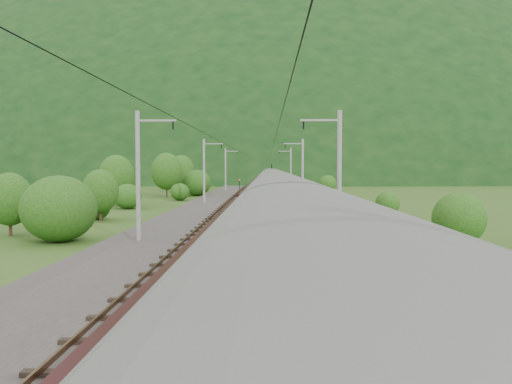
{
  "coord_description": "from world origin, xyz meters",
  "views": [
    {
      "loc": [
        1.81,
        -30.61,
        4.92
      ],
      "look_at": [
        0.78,
        13.56,
        2.6
      ],
      "focal_mm": 35.0,
      "sensor_mm": 36.0,
      "label": 1
    }
  ],
  "objects": [
    {
      "name": "vegetation_left",
      "position": [
        -13.73,
        27.94,
        2.78
      ],
      "size": [
        12.52,
        146.22,
        6.99
      ],
      "color": "#194412",
      "rests_on": "ground"
    },
    {
      "name": "mountain_main",
      "position": [
        0.0,
        260.0,
        0.0
      ],
      "size": [
        504.0,
        360.0,
        244.0
      ],
      "primitive_type": "ellipsoid",
      "color": "black",
      "rests_on": "ground"
    },
    {
      "name": "catenary_left",
      "position": [
        -6.12,
        32.0,
        4.5
      ],
      "size": [
        2.54,
        192.28,
        8.0
      ],
      "color": "gray",
      "rests_on": "railbed"
    },
    {
      "name": "vegetation_right",
      "position": [
        12.68,
        19.31,
        1.3
      ],
      "size": [
        6.15,
        100.28,
        2.95
      ],
      "color": "#194412",
      "rests_on": "ground"
    },
    {
      "name": "overhead_wires",
      "position": [
        0.0,
        10.0,
        7.1
      ],
      "size": [
        4.83,
        198.0,
        0.03
      ],
      "color": "black",
      "rests_on": "ground"
    },
    {
      "name": "train",
      "position": [
        2.4,
        -7.79,
        3.33
      ],
      "size": [
        2.78,
        112.05,
        4.83
      ],
      "color": "black",
      "rests_on": "ground"
    },
    {
      "name": "track_right",
      "position": [
        2.4,
        10.0,
        0.37
      ],
      "size": [
        2.4,
        220.0,
        0.27
      ],
      "color": "brown",
      "rests_on": "railbed"
    },
    {
      "name": "hazard_post_near",
      "position": [
        -0.31,
        61.0,
        0.97
      ],
      "size": [
        0.14,
        0.14,
        1.33
      ],
      "primitive_type": "cylinder",
      "color": "red",
      "rests_on": "railbed"
    },
    {
      "name": "track_left",
      "position": [
        -2.4,
        10.0,
        0.37
      ],
      "size": [
        2.4,
        220.0,
        0.27
      ],
      "color": "brown",
      "rests_on": "railbed"
    },
    {
      "name": "signal",
      "position": [
        -3.82,
        68.53,
        1.44
      ],
      "size": [
        0.22,
        0.22,
        1.95
      ],
      "color": "black",
      "rests_on": "railbed"
    },
    {
      "name": "mountain_ridge",
      "position": [
        -120.0,
        300.0,
        0.0
      ],
      "size": [
        336.0,
        280.0,
        132.0
      ],
      "primitive_type": "ellipsoid",
      "color": "black",
      "rests_on": "ground"
    },
    {
      "name": "catenary_right",
      "position": [
        6.12,
        32.0,
        4.5
      ],
      "size": [
        2.54,
        192.28,
        8.0
      ],
      "color": "gray",
      "rests_on": "railbed"
    },
    {
      "name": "ground",
      "position": [
        0.0,
        0.0,
        0.0
      ],
      "size": [
        600.0,
        600.0,
        0.0
      ],
      "primitive_type": "plane",
      "color": "#2E4C17",
      "rests_on": "ground"
    },
    {
      "name": "hazard_post_far",
      "position": [
        0.04,
        27.61,
        1.13
      ],
      "size": [
        0.18,
        0.18,
        1.66
      ],
      "primitive_type": "cylinder",
      "color": "red",
      "rests_on": "railbed"
    },
    {
      "name": "railbed",
      "position": [
        0.0,
        10.0,
        0.15
      ],
      "size": [
        14.0,
        220.0,
        0.3
      ],
      "primitive_type": "cube",
      "color": "#38332D",
      "rests_on": "ground"
    }
  ]
}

